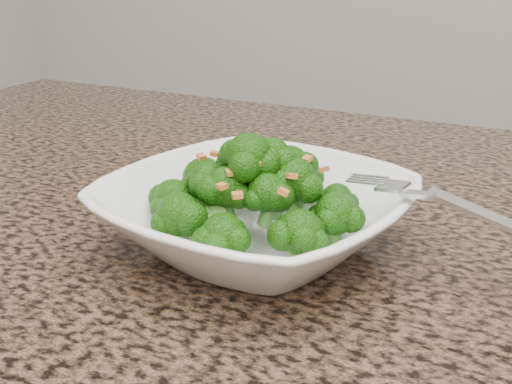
% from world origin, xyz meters
% --- Properties ---
extents(granite_counter, '(1.64, 1.04, 0.03)m').
position_xyz_m(granite_counter, '(0.00, 0.30, 0.89)').
color(granite_counter, brown).
rests_on(granite_counter, cabinet).
extents(bowl, '(0.27, 0.27, 0.06)m').
position_xyz_m(bowl, '(-0.13, 0.34, 0.93)').
color(bowl, white).
rests_on(bowl, granite_counter).
extents(broccoli_pile, '(0.21, 0.21, 0.06)m').
position_xyz_m(broccoli_pile, '(-0.13, 0.34, 0.99)').
color(broccoli_pile, '#1C5C0A').
rests_on(broccoli_pile, bowl).
extents(garlic_topping, '(0.13, 0.13, 0.01)m').
position_xyz_m(garlic_topping, '(-0.13, 0.34, 1.02)').
color(garlic_topping, orange).
rests_on(garlic_topping, broccoli_pile).
extents(fork, '(0.20, 0.06, 0.01)m').
position_xyz_m(fork, '(-0.00, 0.35, 0.96)').
color(fork, silver).
rests_on(fork, bowl).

